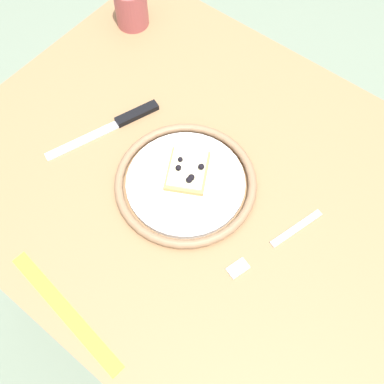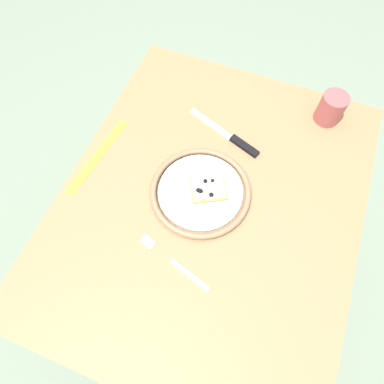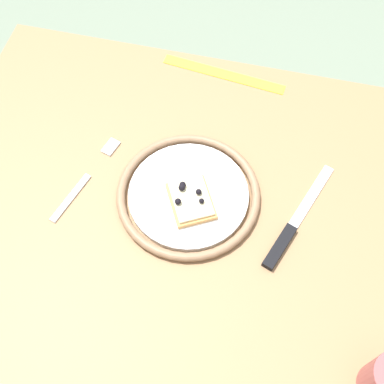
{
  "view_description": "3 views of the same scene",
  "coord_description": "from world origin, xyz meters",
  "px_view_note": "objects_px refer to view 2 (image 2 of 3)",
  "views": [
    {
      "loc": [
        -0.26,
        0.35,
        1.48
      ],
      "look_at": [
        -0.01,
        0.04,
        0.75
      ],
      "focal_mm": 43.61,
      "sensor_mm": 36.0,
      "label": 1
    },
    {
      "loc": [
        -0.35,
        -0.09,
        1.51
      ],
      "look_at": [
        -0.01,
        0.05,
        0.76
      ],
      "focal_mm": 31.33,
      "sensor_mm": 36.0,
      "label": 2
    },
    {
      "loc": [
        0.12,
        -0.41,
        1.56
      ],
      "look_at": [
        0.02,
        0.04,
        0.74
      ],
      "focal_mm": 48.93,
      "sensor_mm": 36.0,
      "label": 3
    }
  ],
  "objects_px": {
    "knife": "(235,140)",
    "measuring_tape": "(98,156)",
    "plate": "(201,191)",
    "cup": "(331,108)",
    "dining_table": "(209,215)",
    "pizza_slice_near": "(208,189)",
    "fork": "(174,262)"
  },
  "relations": [
    {
      "from": "plate",
      "to": "pizza_slice_near",
      "type": "distance_m",
      "value": 0.02
    },
    {
      "from": "pizza_slice_near",
      "to": "measuring_tape",
      "type": "bearing_deg",
      "value": 90.79
    },
    {
      "from": "plate",
      "to": "fork",
      "type": "height_order",
      "value": "plate"
    },
    {
      "from": "knife",
      "to": "plate",
      "type": "bearing_deg",
      "value": 170.2
    },
    {
      "from": "cup",
      "to": "measuring_tape",
      "type": "height_order",
      "value": "cup"
    },
    {
      "from": "measuring_tape",
      "to": "pizza_slice_near",
      "type": "bearing_deg",
      "value": -82.71
    },
    {
      "from": "fork",
      "to": "knife",
      "type": "bearing_deg",
      "value": -4.02
    },
    {
      "from": "dining_table",
      "to": "knife",
      "type": "relative_size",
      "value": 3.99
    },
    {
      "from": "pizza_slice_near",
      "to": "cup",
      "type": "height_order",
      "value": "cup"
    },
    {
      "from": "knife",
      "to": "cup",
      "type": "xyz_separation_m",
      "value": [
        0.17,
        -0.22,
        0.04
      ]
    },
    {
      "from": "pizza_slice_near",
      "to": "knife",
      "type": "bearing_deg",
      "value": -5.07
    },
    {
      "from": "knife",
      "to": "cup",
      "type": "distance_m",
      "value": 0.28
    },
    {
      "from": "plate",
      "to": "measuring_tape",
      "type": "distance_m",
      "value": 0.3
    },
    {
      "from": "plate",
      "to": "knife",
      "type": "relative_size",
      "value": 1.12
    },
    {
      "from": "plate",
      "to": "cup",
      "type": "bearing_deg",
      "value": -35.34
    },
    {
      "from": "pizza_slice_near",
      "to": "fork",
      "type": "bearing_deg",
      "value": 176.91
    },
    {
      "from": "dining_table",
      "to": "knife",
      "type": "xyz_separation_m",
      "value": [
        0.2,
        -0.0,
        0.1
      ]
    },
    {
      "from": "knife",
      "to": "measuring_tape",
      "type": "xyz_separation_m",
      "value": [
        -0.18,
        0.33,
        -0.0
      ]
    },
    {
      "from": "dining_table",
      "to": "plate",
      "type": "bearing_deg",
      "value": 70.82
    },
    {
      "from": "knife",
      "to": "fork",
      "type": "height_order",
      "value": "knife"
    },
    {
      "from": "fork",
      "to": "cup",
      "type": "bearing_deg",
      "value": -24.23
    },
    {
      "from": "cup",
      "to": "dining_table",
      "type": "bearing_deg",
      "value": 148.96
    },
    {
      "from": "fork",
      "to": "cup",
      "type": "distance_m",
      "value": 0.6
    },
    {
      "from": "fork",
      "to": "measuring_tape",
      "type": "height_order",
      "value": "fork"
    },
    {
      "from": "knife",
      "to": "fork",
      "type": "bearing_deg",
      "value": 175.98
    },
    {
      "from": "fork",
      "to": "cup",
      "type": "height_order",
      "value": "cup"
    },
    {
      "from": "dining_table",
      "to": "cup",
      "type": "bearing_deg",
      "value": -31.04
    },
    {
      "from": "dining_table",
      "to": "pizza_slice_near",
      "type": "bearing_deg",
      "value": 38.24
    },
    {
      "from": "plate",
      "to": "knife",
      "type": "xyz_separation_m",
      "value": [
        0.19,
        -0.03,
        -0.0
      ]
    },
    {
      "from": "cup",
      "to": "pizza_slice_near",
      "type": "bearing_deg",
      "value": 145.83
    },
    {
      "from": "fork",
      "to": "measuring_tape",
      "type": "relative_size",
      "value": 0.76
    },
    {
      "from": "plate",
      "to": "measuring_tape",
      "type": "relative_size",
      "value": 0.99
    }
  ]
}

